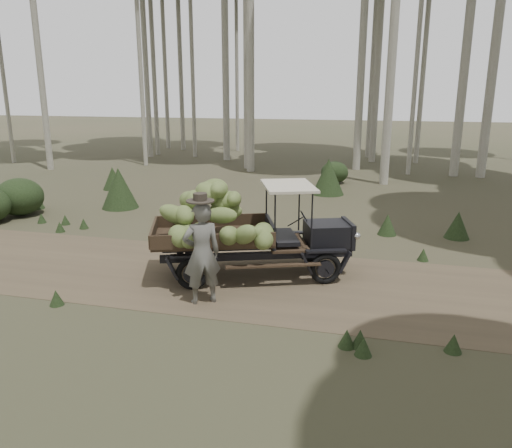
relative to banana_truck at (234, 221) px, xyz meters
name	(u,v)px	position (x,y,z in m)	size (l,w,h in m)	color
ground	(168,272)	(-1.52, -0.06, -1.25)	(120.00, 120.00, 0.00)	#473D2B
dirt_track	(168,272)	(-1.52, -0.06, -1.25)	(70.00, 4.00, 0.01)	brown
banana_truck	(234,221)	(0.00, 0.00, 0.00)	(4.49, 2.97, 2.14)	black
farmer	(202,252)	(-0.20, -1.40, -0.25)	(0.85, 0.78, 2.11)	#5B5953
undergrowth	(144,260)	(-1.61, -0.96, -0.68)	(25.07, 23.93, 1.37)	#233319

